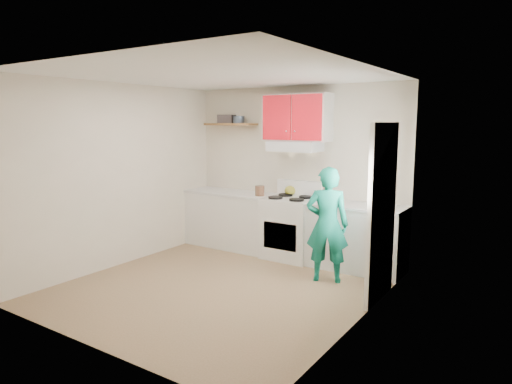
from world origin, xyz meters
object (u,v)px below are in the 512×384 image
Objects in this scene: stove at (291,228)px; crock at (260,192)px; tin at (239,120)px; kettle at (290,191)px; person at (327,225)px.

crock is (-0.52, -0.06, 0.53)m from stove.
tin is 1.04× the size of kettle.
stove is 4.94× the size of tin.
kettle is 0.12× the size of person.
person is (1.04, -0.88, -0.25)m from kettle.
stove is at bearing -57.13° from person.
kettle is (0.92, 0.09, -1.10)m from tin.
crock is (-0.38, -0.30, -0.01)m from kettle.
kettle is 0.48m from crock.
stove is at bearing -7.67° from tin.
crock reaches higher than kettle.
tin is 1.25m from crock.
tin is at bearing -43.32° from person.
stove is 5.25× the size of crock.
kettle is 1.02× the size of crock.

